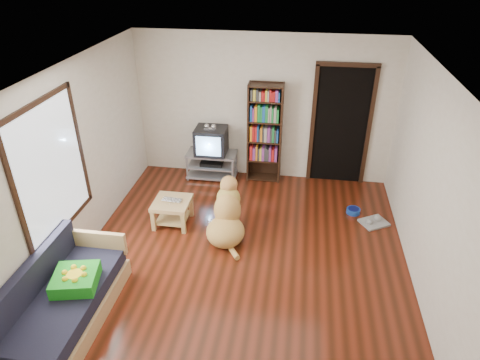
# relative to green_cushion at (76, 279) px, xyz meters

# --- Properties ---
(ground) EXTENTS (5.00, 5.00, 0.00)m
(ground) POSITION_rel_green_cushion_xyz_m (1.75, 1.24, -0.50)
(ground) COLOR #5A1E0F
(ground) RESTS_ON ground
(ceiling) EXTENTS (5.00, 5.00, 0.00)m
(ceiling) POSITION_rel_green_cushion_xyz_m (1.75, 1.24, 2.10)
(ceiling) COLOR white
(ceiling) RESTS_ON ground
(wall_back) EXTENTS (4.50, 0.00, 4.50)m
(wall_back) POSITION_rel_green_cushion_xyz_m (1.75, 3.74, 0.80)
(wall_back) COLOR silver
(wall_back) RESTS_ON ground
(wall_front) EXTENTS (4.50, 0.00, 4.50)m
(wall_front) POSITION_rel_green_cushion_xyz_m (1.75, -1.26, 0.80)
(wall_front) COLOR silver
(wall_front) RESTS_ON ground
(wall_left) EXTENTS (0.00, 5.00, 5.00)m
(wall_left) POSITION_rel_green_cushion_xyz_m (-0.50, 1.24, 0.80)
(wall_left) COLOR silver
(wall_left) RESTS_ON ground
(wall_right) EXTENTS (0.00, 5.00, 5.00)m
(wall_right) POSITION_rel_green_cushion_xyz_m (4.00, 1.24, 0.80)
(wall_right) COLOR silver
(wall_right) RESTS_ON ground
(green_cushion) EXTENTS (0.58, 0.58, 0.16)m
(green_cushion) POSITION_rel_green_cushion_xyz_m (0.00, 0.00, 0.00)
(green_cushion) COLOR green
(green_cushion) RESTS_ON sofa
(laptop) EXTENTS (0.31, 0.22, 0.02)m
(laptop) POSITION_rel_green_cushion_xyz_m (0.55, 1.91, -0.09)
(laptop) COLOR #B8B8BD
(laptop) RESTS_ON coffee_table
(dog_bowl) EXTENTS (0.22, 0.22, 0.08)m
(dog_bowl) POSITION_rel_green_cushion_xyz_m (3.36, 2.64, -0.46)
(dog_bowl) COLOR #163E9B
(dog_bowl) RESTS_ON ground
(grey_rag) EXTENTS (0.51, 0.48, 0.03)m
(grey_rag) POSITION_rel_green_cushion_xyz_m (3.66, 2.39, -0.49)
(grey_rag) COLOR #9A9A9A
(grey_rag) RESTS_ON ground
(window) EXTENTS (0.03, 1.46, 1.70)m
(window) POSITION_rel_green_cushion_xyz_m (-0.48, 0.74, 1.00)
(window) COLOR white
(window) RESTS_ON wall_left
(doorway) EXTENTS (1.03, 0.05, 2.19)m
(doorway) POSITION_rel_green_cushion_xyz_m (3.10, 3.72, 0.62)
(doorway) COLOR black
(doorway) RESTS_ON wall_back
(tv_stand) EXTENTS (0.90, 0.45, 0.50)m
(tv_stand) POSITION_rel_green_cushion_xyz_m (0.85, 3.49, -0.23)
(tv_stand) COLOR #99999E
(tv_stand) RESTS_ON ground
(crt_tv) EXTENTS (0.55, 0.52, 0.58)m
(crt_tv) POSITION_rel_green_cushion_xyz_m (0.85, 3.51, 0.24)
(crt_tv) COLOR black
(crt_tv) RESTS_ON tv_stand
(bookshelf) EXTENTS (0.60, 0.30, 1.80)m
(bookshelf) POSITION_rel_green_cushion_xyz_m (1.80, 3.58, 0.50)
(bookshelf) COLOR black
(bookshelf) RESTS_ON ground
(sofa) EXTENTS (0.80, 1.80, 0.80)m
(sofa) POSITION_rel_green_cushion_xyz_m (-0.12, -0.14, -0.24)
(sofa) COLOR tan
(sofa) RESTS_ON ground
(coffee_table) EXTENTS (0.55, 0.55, 0.40)m
(coffee_table) POSITION_rel_green_cushion_xyz_m (0.55, 1.94, -0.22)
(coffee_table) COLOR tan
(coffee_table) RESTS_ON ground
(dog) EXTENTS (0.58, 1.08, 0.90)m
(dog) POSITION_rel_green_cushion_xyz_m (1.44, 1.75, -0.17)
(dog) COLOR tan
(dog) RESTS_ON ground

